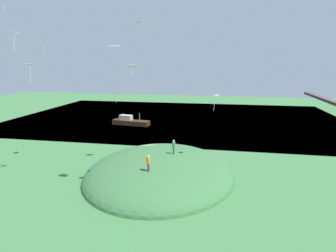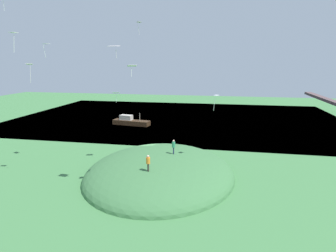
{
  "view_description": "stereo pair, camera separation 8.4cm",
  "coord_description": "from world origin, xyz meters",
  "px_view_note": "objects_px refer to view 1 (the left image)",
  "views": [
    {
      "loc": [
        38.9,
        10.23,
        13.75
      ],
      "look_at": [
        2.52,
        3.53,
        5.37
      ],
      "focal_mm": 30.23,
      "sensor_mm": 36.0,
      "label": 1
    },
    {
      "loc": [
        38.88,
        10.32,
        13.75
      ],
      "look_at": [
        2.52,
        3.53,
        5.37
      ],
      "focal_mm": 30.23,
      "sensor_mm": 36.0,
      "label": 2
    }
  ],
  "objects_px": {
    "person_walking_path": "(174,145)",
    "person_on_hilltop": "(148,161)",
    "kite_0": "(216,97)",
    "kite_1": "(116,93)",
    "kite_9": "(29,66)",
    "kite_6": "(139,23)",
    "kite_5": "(46,45)",
    "kite_3": "(14,34)",
    "kite_7": "(114,46)",
    "boat_on_lake": "(130,122)",
    "kite_8": "(132,66)"
  },
  "relations": [
    {
      "from": "person_walking_path",
      "to": "kite_6",
      "type": "height_order",
      "value": "kite_6"
    },
    {
      "from": "kite_0",
      "to": "kite_6",
      "type": "relative_size",
      "value": 1.02
    },
    {
      "from": "person_walking_path",
      "to": "kite_7",
      "type": "height_order",
      "value": "kite_7"
    },
    {
      "from": "kite_0",
      "to": "kite_5",
      "type": "relative_size",
      "value": 1.09
    },
    {
      "from": "boat_on_lake",
      "to": "kite_0",
      "type": "bearing_deg",
      "value": 134.9
    },
    {
      "from": "kite_0",
      "to": "kite_7",
      "type": "height_order",
      "value": "kite_7"
    },
    {
      "from": "person_walking_path",
      "to": "kite_0",
      "type": "height_order",
      "value": "kite_0"
    },
    {
      "from": "boat_on_lake",
      "to": "kite_6",
      "type": "bearing_deg",
      "value": 123.34
    },
    {
      "from": "kite_8",
      "to": "kite_9",
      "type": "relative_size",
      "value": 0.53
    },
    {
      "from": "boat_on_lake",
      "to": "kite_9",
      "type": "relative_size",
      "value": 3.94
    },
    {
      "from": "kite_3",
      "to": "kite_8",
      "type": "bearing_deg",
      "value": 114.83
    },
    {
      "from": "kite_1",
      "to": "kite_6",
      "type": "xyz_separation_m",
      "value": [
        -7.55,
        1.19,
        9.88
      ]
    },
    {
      "from": "person_on_hilltop",
      "to": "kite_9",
      "type": "bearing_deg",
      "value": -126.04
    },
    {
      "from": "kite_3",
      "to": "kite_9",
      "type": "height_order",
      "value": "kite_3"
    },
    {
      "from": "person_walking_path",
      "to": "kite_0",
      "type": "relative_size",
      "value": 0.96
    },
    {
      "from": "person_walking_path",
      "to": "kite_1",
      "type": "bearing_deg",
      "value": -126.57
    },
    {
      "from": "kite_6",
      "to": "kite_9",
      "type": "bearing_deg",
      "value": -29.81
    },
    {
      "from": "person_walking_path",
      "to": "kite_3",
      "type": "xyz_separation_m",
      "value": [
        10.29,
        -12.49,
        12.42
      ]
    },
    {
      "from": "kite_1",
      "to": "kite_7",
      "type": "relative_size",
      "value": 1.22
    },
    {
      "from": "person_on_hilltop",
      "to": "kite_7",
      "type": "bearing_deg",
      "value": -108.72
    },
    {
      "from": "person_on_hilltop",
      "to": "kite_7",
      "type": "relative_size",
      "value": 1.5
    },
    {
      "from": "kite_5",
      "to": "kite_3",
      "type": "bearing_deg",
      "value": 20.56
    },
    {
      "from": "boat_on_lake",
      "to": "kite_8",
      "type": "distance_m",
      "value": 36.27
    },
    {
      "from": "kite_5",
      "to": "kite_9",
      "type": "relative_size",
      "value": 0.8
    },
    {
      "from": "kite_5",
      "to": "kite_6",
      "type": "height_order",
      "value": "kite_6"
    },
    {
      "from": "kite_3",
      "to": "kite_7",
      "type": "relative_size",
      "value": 1.43
    },
    {
      "from": "boat_on_lake",
      "to": "kite_5",
      "type": "xyz_separation_m",
      "value": [
        25.6,
        -2.39,
        15.18
      ]
    },
    {
      "from": "person_walking_path",
      "to": "kite_9",
      "type": "distance_m",
      "value": 18.85
    },
    {
      "from": "person_walking_path",
      "to": "kite_0",
      "type": "xyz_separation_m",
      "value": [
        0.43,
        4.94,
        6.15
      ]
    },
    {
      "from": "kite_1",
      "to": "kite_5",
      "type": "height_order",
      "value": "kite_5"
    },
    {
      "from": "kite_8",
      "to": "kite_5",
      "type": "bearing_deg",
      "value": -116.18
    },
    {
      "from": "person_on_hilltop",
      "to": "kite_8",
      "type": "xyz_separation_m",
      "value": [
        0.47,
        -1.36,
        9.91
      ]
    },
    {
      "from": "person_walking_path",
      "to": "kite_8",
      "type": "relative_size",
      "value": 1.57
    },
    {
      "from": "kite_0",
      "to": "kite_8",
      "type": "distance_m",
      "value": 10.45
    },
    {
      "from": "boat_on_lake",
      "to": "kite_0",
      "type": "xyz_separation_m",
      "value": [
        26.62,
        19.12,
        9.12
      ]
    },
    {
      "from": "kite_0",
      "to": "boat_on_lake",
      "type": "bearing_deg",
      "value": -144.31
    },
    {
      "from": "person_on_hilltop",
      "to": "kite_5",
      "type": "height_order",
      "value": "kite_5"
    },
    {
      "from": "person_walking_path",
      "to": "kite_3",
      "type": "distance_m",
      "value": 20.4
    },
    {
      "from": "kite_1",
      "to": "kite_6",
      "type": "distance_m",
      "value": 12.5
    },
    {
      "from": "person_on_hilltop",
      "to": "kite_7",
      "type": "xyz_separation_m",
      "value": [
        0.67,
        -3.06,
        11.79
      ]
    },
    {
      "from": "kite_1",
      "to": "kite_3",
      "type": "relative_size",
      "value": 0.85
    },
    {
      "from": "kite_0",
      "to": "kite_8",
      "type": "bearing_deg",
      "value": -55.65
    },
    {
      "from": "kite_6",
      "to": "boat_on_lake",
      "type": "bearing_deg",
      "value": -155.87
    },
    {
      "from": "kite_0",
      "to": "kite_6",
      "type": "distance_m",
      "value": 18.97
    },
    {
      "from": "kite_0",
      "to": "kite_9",
      "type": "bearing_deg",
      "value": -79.31
    },
    {
      "from": "person_on_hilltop",
      "to": "kite_1",
      "type": "relative_size",
      "value": 1.23
    },
    {
      "from": "person_walking_path",
      "to": "person_on_hilltop",
      "type": "height_order",
      "value": "person_walking_path"
    },
    {
      "from": "kite_6",
      "to": "kite_9",
      "type": "xyz_separation_m",
      "value": [
        14.81,
        -8.49,
        -6.27
      ]
    },
    {
      "from": "kite_6",
      "to": "kite_9",
      "type": "height_order",
      "value": "kite_6"
    },
    {
      "from": "kite_7",
      "to": "kite_0",
      "type": "bearing_deg",
      "value": 120.33
    }
  ]
}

